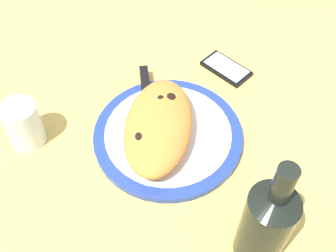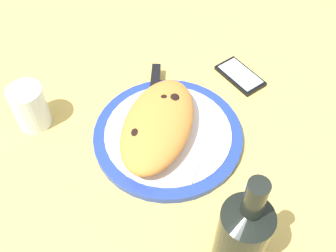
{
  "view_description": "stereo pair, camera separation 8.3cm",
  "coord_description": "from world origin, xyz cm",
  "px_view_note": "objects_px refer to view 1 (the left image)",
  "views": [
    {
      "loc": [
        -51.44,
        -4.83,
        68.63
      ],
      "look_at": [
        0.0,
        0.0,
        3.89
      ],
      "focal_mm": 43.23,
      "sensor_mm": 36.0,
      "label": 1
    },
    {
      "loc": [
        -50.01,
        -12.97,
        68.63
      ],
      "look_at": [
        0.0,
        0.0,
        3.89
      ],
      "focal_mm": 43.23,
      "sensor_mm": 36.0,
      "label": 2
    }
  ],
  "objects_px": {
    "plate": "(168,135)",
    "knife": "(146,93)",
    "smartphone": "(226,68)",
    "water_glass": "(24,126)",
    "calzone": "(158,125)",
    "wine_bottle": "(266,223)",
    "fork": "(207,137)"
  },
  "relations": [
    {
      "from": "plate",
      "to": "fork",
      "type": "bearing_deg",
      "value": -94.67
    },
    {
      "from": "smartphone",
      "to": "wine_bottle",
      "type": "xyz_separation_m",
      "value": [
        -0.45,
        -0.05,
        0.09
      ]
    },
    {
      "from": "knife",
      "to": "wine_bottle",
      "type": "distance_m",
      "value": 0.41
    },
    {
      "from": "calzone",
      "to": "knife",
      "type": "height_order",
      "value": "calzone"
    },
    {
      "from": "water_glass",
      "to": "wine_bottle",
      "type": "distance_m",
      "value": 0.51
    },
    {
      "from": "plate",
      "to": "knife",
      "type": "relative_size",
      "value": 1.31
    },
    {
      "from": "calzone",
      "to": "water_glass",
      "type": "distance_m",
      "value": 0.27
    },
    {
      "from": "plate",
      "to": "smartphone",
      "type": "xyz_separation_m",
      "value": [
        0.22,
        -0.12,
        -0.0
      ]
    },
    {
      "from": "calzone",
      "to": "smartphone",
      "type": "bearing_deg",
      "value": -31.62
    },
    {
      "from": "plate",
      "to": "water_glass",
      "type": "relative_size",
      "value": 3.15
    },
    {
      "from": "plate",
      "to": "knife",
      "type": "distance_m",
      "value": 0.12
    },
    {
      "from": "knife",
      "to": "water_glass",
      "type": "distance_m",
      "value": 0.27
    },
    {
      "from": "wine_bottle",
      "to": "water_glass",
      "type": "bearing_deg",
      "value": 67.21
    },
    {
      "from": "plate",
      "to": "calzone",
      "type": "relative_size",
      "value": 1.23
    },
    {
      "from": "calzone",
      "to": "water_glass",
      "type": "xyz_separation_m",
      "value": [
        -0.02,
        0.27,
        -0.01
      ]
    },
    {
      "from": "calzone",
      "to": "wine_bottle",
      "type": "xyz_separation_m",
      "value": [
        -0.22,
        -0.19,
        0.05
      ]
    },
    {
      "from": "calzone",
      "to": "smartphone",
      "type": "relative_size",
      "value": 1.97
    },
    {
      "from": "knife",
      "to": "water_glass",
      "type": "height_order",
      "value": "water_glass"
    },
    {
      "from": "knife",
      "to": "wine_bottle",
      "type": "relative_size",
      "value": 0.94
    },
    {
      "from": "plate",
      "to": "water_glass",
      "type": "height_order",
      "value": "water_glass"
    },
    {
      "from": "fork",
      "to": "smartphone",
      "type": "xyz_separation_m",
      "value": [
        0.22,
        -0.04,
        -0.02
      ]
    },
    {
      "from": "fork",
      "to": "wine_bottle",
      "type": "distance_m",
      "value": 0.25
    },
    {
      "from": "smartphone",
      "to": "knife",
      "type": "bearing_deg",
      "value": 123.01
    },
    {
      "from": "wine_bottle",
      "to": "knife",
      "type": "bearing_deg",
      "value": 35.45
    },
    {
      "from": "calzone",
      "to": "fork",
      "type": "height_order",
      "value": "calzone"
    },
    {
      "from": "smartphone",
      "to": "water_glass",
      "type": "height_order",
      "value": "water_glass"
    },
    {
      "from": "plate",
      "to": "knife",
      "type": "height_order",
      "value": "knife"
    },
    {
      "from": "knife",
      "to": "fork",
      "type": "bearing_deg",
      "value": -127.67
    },
    {
      "from": "smartphone",
      "to": "plate",
      "type": "bearing_deg",
      "value": 150.8
    },
    {
      "from": "fork",
      "to": "knife",
      "type": "distance_m",
      "value": 0.18
    },
    {
      "from": "calzone",
      "to": "smartphone",
      "type": "height_order",
      "value": "calzone"
    },
    {
      "from": "plate",
      "to": "smartphone",
      "type": "relative_size",
      "value": 2.41
    }
  ]
}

